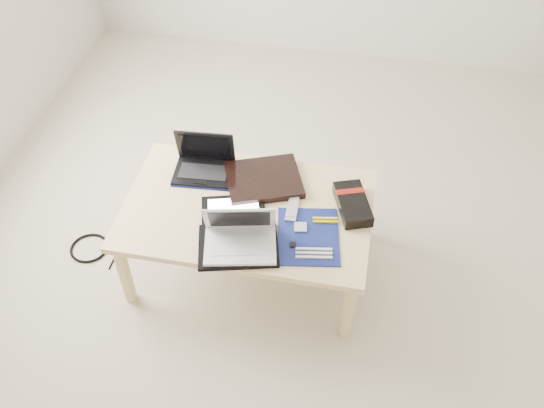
% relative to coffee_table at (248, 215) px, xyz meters
% --- Properties ---
extents(ground, '(4.00, 4.00, 0.00)m').
position_rel_coffee_table_xyz_m(ground, '(0.45, -0.00, -0.35)').
color(ground, '#BDB099').
rests_on(ground, ground).
extents(coffee_table, '(1.10, 0.70, 0.40)m').
position_rel_coffee_table_xyz_m(coffee_table, '(0.00, 0.00, 0.00)').
color(coffee_table, '#E5CC8A').
rests_on(coffee_table, ground).
extents(book, '(0.41, 0.38, 0.03)m').
position_rel_coffee_table_xyz_m(book, '(0.04, 0.17, 0.07)').
color(book, black).
rests_on(book, coffee_table).
extents(netbook, '(0.29, 0.22, 0.20)m').
position_rel_coffee_table_xyz_m(netbook, '(-0.25, 0.20, 0.09)').
color(netbook, black).
rests_on(netbook, coffee_table).
extents(tablet, '(0.33, 0.28, 0.02)m').
position_rel_coffee_table_xyz_m(tablet, '(-0.05, -0.05, 0.06)').
color(tablet, black).
rests_on(tablet, coffee_table).
extents(remote, '(0.05, 0.21, 0.02)m').
position_rel_coffee_table_xyz_m(remote, '(0.20, 0.05, 0.06)').
color(remote, silver).
rests_on(remote, coffee_table).
extents(neoprene_sleeve, '(0.38, 0.32, 0.02)m').
position_rel_coffee_table_xyz_m(neoprene_sleeve, '(0.01, -0.23, 0.06)').
color(neoprene_sleeve, black).
rests_on(neoprene_sleeve, coffee_table).
extents(white_laptop, '(0.33, 0.27, 0.20)m').
position_rel_coffee_table_xyz_m(white_laptop, '(0.02, -0.22, 0.11)').
color(white_laptop, white).
rests_on(white_laptop, neoprene_sleeve).
extents(motherboard, '(0.31, 0.36, 0.02)m').
position_rel_coffee_table_xyz_m(motherboard, '(0.29, -0.12, 0.05)').
color(motherboard, '#0C1850').
rests_on(motherboard, coffee_table).
extents(gpu_box, '(0.20, 0.28, 0.06)m').
position_rel_coffee_table_xyz_m(gpu_box, '(0.46, 0.09, 0.08)').
color(gpu_box, black).
rests_on(gpu_box, coffee_table).
extents(cable_coil, '(0.12, 0.12, 0.01)m').
position_rel_coffee_table_xyz_m(cable_coil, '(-0.11, -0.02, 0.05)').
color(cable_coil, black).
rests_on(cable_coil, coffee_table).
extents(floor_cable_coil, '(0.25, 0.25, 0.01)m').
position_rel_coffee_table_xyz_m(floor_cable_coil, '(-0.81, -0.06, -0.34)').
color(floor_cable_coil, black).
rests_on(floor_cable_coil, ground).
extents(floor_cable_trail, '(0.01, 0.39, 0.01)m').
position_rel_coffee_table_xyz_m(floor_cable_trail, '(-0.67, 0.03, -0.35)').
color(floor_cable_trail, black).
rests_on(floor_cable_trail, ground).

